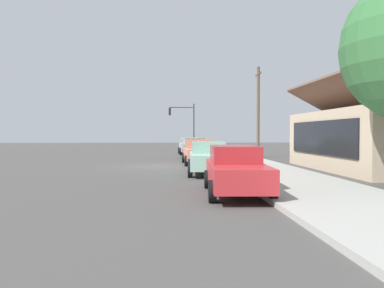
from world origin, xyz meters
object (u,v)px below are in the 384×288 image
(car_olive, at_px, (195,148))
(car_seafoam, at_px, (208,157))
(fire_hydrant_red, at_px, (217,154))
(car_coral, at_px, (199,152))
(car_cherry, at_px, (236,169))
(utility_pole_wooden, at_px, (258,110))
(traffic_light_main, at_px, (184,120))
(car_silver, at_px, (189,146))

(car_olive, distance_m, car_seafoam, 12.27)
(fire_hydrant_red, bearing_deg, car_coral, -31.88)
(car_olive, relative_size, car_cherry, 0.94)
(car_coral, height_order, fire_hydrant_red, car_coral)
(car_olive, xyz_separation_m, utility_pole_wooden, (-0.70, 5.31, 3.11))
(car_seafoam, relative_size, fire_hydrant_red, 6.66)
(car_olive, bearing_deg, traffic_light_main, -175.94)
(traffic_light_main, bearing_deg, car_seafoam, 0.30)
(fire_hydrant_red, bearing_deg, car_seafoam, -10.12)
(utility_pole_wooden, bearing_deg, car_silver, -135.24)
(car_olive, relative_size, car_coral, 0.99)
(car_olive, xyz_separation_m, car_cherry, (18.73, -0.02, 0.00))
(car_coral, bearing_deg, car_silver, 178.94)
(car_olive, xyz_separation_m, traffic_light_main, (-11.12, -0.35, 2.68))
(car_silver, distance_m, traffic_light_main, 5.66)
(car_silver, height_order, car_coral, same)
(car_silver, relative_size, utility_pole_wooden, 0.63)
(car_olive, bearing_deg, car_cherry, 2.19)
(car_coral, bearing_deg, traffic_light_main, 179.91)
(car_cherry, bearing_deg, traffic_light_main, -176.05)
(car_silver, bearing_deg, car_cherry, -0.74)
(car_cherry, bearing_deg, fire_hydrant_red, 178.28)
(car_cherry, bearing_deg, utility_pole_wooden, 167.98)
(car_silver, xyz_separation_m, utility_pole_wooden, (5.44, 5.40, 3.11))
(car_olive, xyz_separation_m, car_coral, (6.02, -0.17, 0.00))
(car_seafoam, height_order, traffic_light_main, traffic_light_main)
(car_seafoam, distance_m, car_cherry, 6.47)
(car_silver, distance_m, fire_hydrant_red, 9.89)
(fire_hydrant_red, bearing_deg, traffic_light_main, -173.59)
(car_silver, relative_size, car_cherry, 0.95)
(car_coral, bearing_deg, car_cherry, -0.05)
(utility_pole_wooden, bearing_deg, traffic_light_main, -151.49)
(utility_pole_wooden, height_order, fire_hydrant_red, utility_pole_wooden)
(car_coral, distance_m, traffic_light_main, 17.34)
(car_seafoam, relative_size, utility_pole_wooden, 0.63)
(car_olive, bearing_deg, car_silver, -176.91)
(car_seafoam, height_order, utility_pole_wooden, utility_pole_wooden)
(car_cherry, relative_size, traffic_light_main, 0.95)
(car_silver, bearing_deg, car_coral, -1.26)
(car_cherry, bearing_deg, car_silver, -176.53)
(car_seafoam, relative_size, traffic_light_main, 0.91)
(car_seafoam, xyz_separation_m, car_cherry, (6.46, 0.21, 0.00))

